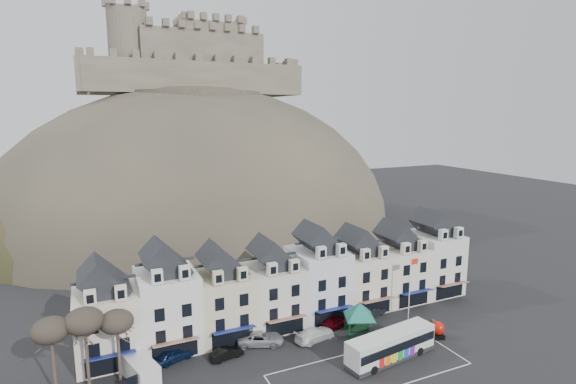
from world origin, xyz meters
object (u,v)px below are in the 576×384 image
at_px(red_buoy, 438,329).
at_px(car_navy, 173,355).
at_px(flagpole, 410,284).
at_px(car_maroon, 335,322).
at_px(car_black, 226,353).
at_px(car_charcoal, 373,312).
at_px(bus_shelter, 360,310).
at_px(bus, 391,344).
at_px(white_van, 141,371).
at_px(car_silver, 260,338).
at_px(car_white, 315,334).

xyz_separation_m(red_buoy, car_navy, (-30.99, 8.37, -0.30)).
xyz_separation_m(flagpole, car_maroon, (-10.36, 2.09, -4.27)).
bearing_deg(car_black, car_charcoal, -94.37).
xyz_separation_m(bus_shelter, red_buoy, (8.77, -4.33, -2.42)).
height_order(bus, car_maroon, bus).
relative_size(flagpole, car_black, 2.23).
xyz_separation_m(bus, white_van, (-26.35, 7.47, -0.63)).
height_order(car_navy, car_charcoal, car_navy).
xyz_separation_m(car_navy, car_silver, (10.28, -0.69, -0.00)).
bearing_deg(car_navy, red_buoy, -122.64).
bearing_deg(flagpole, car_white, 179.00).
distance_m(red_buoy, car_charcoal, 9.19).
height_order(white_van, car_silver, white_van).
relative_size(car_black, car_charcoal, 1.00).
height_order(red_buoy, car_black, red_buoy).
xyz_separation_m(flagpole, white_van, (-34.96, 0.27, -3.83)).
xyz_separation_m(flagpole, car_charcoal, (-3.94, 2.75, -4.35)).
distance_m(bus_shelter, flagpole, 9.16).
relative_size(car_navy, car_silver, 0.83).
height_order(white_van, car_white, white_van).
bearing_deg(flagpole, car_navy, 174.95).
height_order(flagpole, car_white, flagpole).
xyz_separation_m(bus, car_black, (-16.95, 7.96, -1.16)).
height_order(bus_shelter, white_van, bus_shelter).
relative_size(bus_shelter, flagpole, 0.75).
bearing_deg(white_van, red_buoy, -25.63).
distance_m(bus, car_maroon, 9.52).
bearing_deg(bus, car_charcoal, 57.24).
relative_size(bus, car_maroon, 2.74).
bearing_deg(car_silver, car_white, -84.35).
xyz_separation_m(car_white, car_charcoal, (10.45, 2.50, -0.13)).
bearing_deg(car_silver, white_van, 118.56).
height_order(car_white, car_maroon, car_white).
distance_m(bus_shelter, white_van, 26.16).
height_order(bus, car_navy, bus).
relative_size(car_navy, car_white, 0.85).
height_order(bus, car_black, bus).
bearing_deg(car_charcoal, flagpole, -138.95).
bearing_deg(flagpole, car_black, 178.30).
bearing_deg(car_charcoal, bus, 140.87).
xyz_separation_m(bus_shelter, flagpole, (8.94, 1.29, 1.50)).
xyz_separation_m(white_van, car_white, (20.56, -0.02, -0.39)).
distance_m(car_black, car_maroon, 15.25).
height_order(bus, car_white, bus).
bearing_deg(white_van, car_charcoal, -11.46).
bearing_deg(car_silver, car_navy, 107.47).
relative_size(bus_shelter, car_black, 1.67).
height_order(bus_shelter, red_buoy, bus_shelter).
bearing_deg(car_maroon, red_buoy, -143.87).
distance_m(flagpole, car_black, 25.93).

